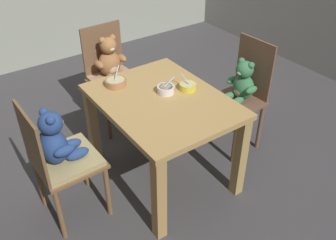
{
  "coord_description": "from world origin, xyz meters",
  "views": [
    {
      "loc": [
        1.85,
        -1.25,
        2.1
      ],
      "look_at": [
        0.0,
        0.05,
        0.52
      ],
      "focal_mm": 39.85,
      "sensor_mm": 36.0,
      "label": 1
    }
  ],
  "objects_px": {
    "teddy_chair_near_left": "(111,68)",
    "porridge_bowl_white_center": "(166,89)",
    "dining_table": "(162,114)",
    "porridge_bowl_terracotta_near_left": "(116,82)",
    "teddy_chair_far_center": "(242,88)",
    "porridge_bowl_yellow_far_center": "(188,86)",
    "teddy_chair_near_front": "(59,151)"
  },
  "relations": [
    {
      "from": "teddy_chair_near_left",
      "to": "porridge_bowl_white_center",
      "type": "height_order",
      "value": "teddy_chair_near_left"
    },
    {
      "from": "dining_table",
      "to": "porridge_bowl_terracotta_near_left",
      "type": "distance_m",
      "value": 0.43
    },
    {
      "from": "teddy_chair_far_center",
      "to": "porridge_bowl_yellow_far_center",
      "type": "xyz_separation_m",
      "value": [
        -0.03,
        -0.55,
        0.18
      ]
    },
    {
      "from": "teddy_chair_near_left",
      "to": "porridge_bowl_terracotta_near_left",
      "type": "distance_m",
      "value": 0.6
    },
    {
      "from": "teddy_chair_far_center",
      "to": "porridge_bowl_white_center",
      "type": "height_order",
      "value": "teddy_chair_far_center"
    },
    {
      "from": "teddy_chair_far_center",
      "to": "porridge_bowl_yellow_far_center",
      "type": "height_order",
      "value": "teddy_chair_far_center"
    },
    {
      "from": "porridge_bowl_white_center",
      "to": "teddy_chair_far_center",
      "type": "bearing_deg",
      "value": 83.05
    },
    {
      "from": "porridge_bowl_yellow_far_center",
      "to": "teddy_chair_near_front",
      "type": "bearing_deg",
      "value": -93.1
    },
    {
      "from": "porridge_bowl_white_center",
      "to": "teddy_chair_near_front",
      "type": "bearing_deg",
      "value": -89.91
    },
    {
      "from": "porridge_bowl_white_center",
      "to": "porridge_bowl_yellow_far_center",
      "type": "height_order",
      "value": "porridge_bowl_white_center"
    },
    {
      "from": "teddy_chair_near_left",
      "to": "porridge_bowl_yellow_far_center",
      "type": "distance_m",
      "value": 0.92
    },
    {
      "from": "dining_table",
      "to": "teddy_chair_near_front",
      "type": "height_order",
      "value": "teddy_chair_near_front"
    },
    {
      "from": "teddy_chair_near_front",
      "to": "porridge_bowl_terracotta_near_left",
      "type": "distance_m",
      "value": 0.69
    },
    {
      "from": "dining_table",
      "to": "porridge_bowl_white_center",
      "type": "relative_size",
      "value": 7.88
    },
    {
      "from": "porridge_bowl_yellow_far_center",
      "to": "porridge_bowl_terracotta_near_left",
      "type": "relative_size",
      "value": 0.83
    },
    {
      "from": "dining_table",
      "to": "porridge_bowl_white_center",
      "type": "bearing_deg",
      "value": 128.82
    },
    {
      "from": "teddy_chair_near_front",
      "to": "porridge_bowl_terracotta_near_left",
      "type": "bearing_deg",
      "value": 25.7
    },
    {
      "from": "teddy_chair_near_front",
      "to": "teddy_chair_near_left",
      "type": "bearing_deg",
      "value": 44.34
    },
    {
      "from": "teddy_chair_near_left",
      "to": "porridge_bowl_yellow_far_center",
      "type": "relative_size",
      "value": 7.15
    },
    {
      "from": "porridge_bowl_yellow_far_center",
      "to": "porridge_bowl_white_center",
      "type": "bearing_deg",
      "value": -109.33
    },
    {
      "from": "dining_table",
      "to": "teddy_chair_near_left",
      "type": "height_order",
      "value": "teddy_chair_near_left"
    },
    {
      "from": "teddy_chair_far_center",
      "to": "teddy_chair_near_left",
      "type": "xyz_separation_m",
      "value": [
        -0.92,
        -0.72,
        0.01
      ]
    },
    {
      "from": "teddy_chair_near_left",
      "to": "porridge_bowl_yellow_far_center",
      "type": "height_order",
      "value": "teddy_chair_near_left"
    },
    {
      "from": "porridge_bowl_yellow_far_center",
      "to": "teddy_chair_far_center",
      "type": "bearing_deg",
      "value": 86.78
    },
    {
      "from": "teddy_chair_far_center",
      "to": "porridge_bowl_white_center",
      "type": "bearing_deg",
      "value": -10.03
    },
    {
      "from": "dining_table",
      "to": "teddy_chair_far_center",
      "type": "relative_size",
      "value": 1.1
    },
    {
      "from": "dining_table",
      "to": "teddy_chair_near_left",
      "type": "distance_m",
      "value": 0.89
    },
    {
      "from": "teddy_chair_far_center",
      "to": "teddy_chair_near_left",
      "type": "bearing_deg",
      "value": -54.74
    },
    {
      "from": "teddy_chair_near_front",
      "to": "porridge_bowl_white_center",
      "type": "bearing_deg",
      "value": -1.11
    },
    {
      "from": "teddy_chair_near_front",
      "to": "teddy_chair_near_left",
      "type": "relative_size",
      "value": 0.98
    },
    {
      "from": "dining_table",
      "to": "porridge_bowl_terracotta_near_left",
      "type": "height_order",
      "value": "porridge_bowl_terracotta_near_left"
    },
    {
      "from": "teddy_chair_near_front",
      "to": "teddy_chair_far_center",
      "type": "bearing_deg",
      "value": -4.34
    }
  ]
}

